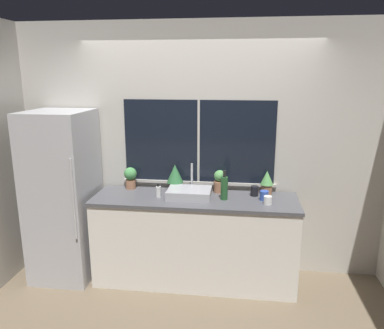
{
  "coord_description": "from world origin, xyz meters",
  "views": [
    {
      "loc": [
        0.44,
        -3.3,
        2.17
      ],
      "look_at": [
        -0.03,
        0.3,
        1.28
      ],
      "focal_mm": 35.0,
      "sensor_mm": 36.0,
      "label": 1
    }
  ],
  "objects_px": {
    "refrigerator": "(63,196)",
    "soap_bottle": "(158,192)",
    "potted_plant_far_right": "(267,182)",
    "mug_black": "(254,191)",
    "mug_blue": "(264,196)",
    "mug_white": "(268,200)",
    "potted_plant_far_left": "(130,177)",
    "sink": "(189,193)",
    "potted_plant_center_left": "(175,175)",
    "bottle_tall": "(224,187)",
    "potted_plant_center_right": "(220,181)"
  },
  "relations": [
    {
      "from": "sink",
      "to": "soap_bottle",
      "type": "relative_size",
      "value": 3.05
    },
    {
      "from": "refrigerator",
      "to": "soap_bottle",
      "type": "height_order",
      "value": "refrigerator"
    },
    {
      "from": "refrigerator",
      "to": "potted_plant_center_right",
      "type": "distance_m",
      "value": 1.67
    },
    {
      "from": "potted_plant_far_right",
      "to": "sink",
      "type": "bearing_deg",
      "value": -164.6
    },
    {
      "from": "potted_plant_far_right",
      "to": "mug_black",
      "type": "relative_size",
      "value": 2.47
    },
    {
      "from": "potted_plant_center_right",
      "to": "mug_blue",
      "type": "relative_size",
      "value": 2.52
    },
    {
      "from": "refrigerator",
      "to": "potted_plant_center_right",
      "type": "height_order",
      "value": "refrigerator"
    },
    {
      "from": "potted_plant_far_right",
      "to": "soap_bottle",
      "type": "bearing_deg",
      "value": -167.04
    },
    {
      "from": "sink",
      "to": "potted_plant_far_left",
      "type": "bearing_deg",
      "value": 162.34
    },
    {
      "from": "sink",
      "to": "potted_plant_far_left",
      "type": "relative_size",
      "value": 1.86
    },
    {
      "from": "mug_blue",
      "to": "mug_white",
      "type": "relative_size",
      "value": 1.16
    },
    {
      "from": "mug_black",
      "to": "mug_blue",
      "type": "xyz_separation_m",
      "value": [
        0.09,
        -0.13,
        -0.0
      ]
    },
    {
      "from": "mug_black",
      "to": "mug_blue",
      "type": "relative_size",
      "value": 1.06
    },
    {
      "from": "potted_plant_far_left",
      "to": "mug_blue",
      "type": "relative_size",
      "value": 2.5
    },
    {
      "from": "bottle_tall",
      "to": "mug_blue",
      "type": "distance_m",
      "value": 0.41
    },
    {
      "from": "sink",
      "to": "mug_white",
      "type": "bearing_deg",
      "value": -7.91
    },
    {
      "from": "sink",
      "to": "potted_plant_center_left",
      "type": "bearing_deg",
      "value": 130.56
    },
    {
      "from": "sink",
      "to": "mug_black",
      "type": "distance_m",
      "value": 0.68
    },
    {
      "from": "potted_plant_far_right",
      "to": "mug_blue",
      "type": "bearing_deg",
      "value": -99.73
    },
    {
      "from": "soap_bottle",
      "to": "mug_black",
      "type": "bearing_deg",
      "value": 10.07
    },
    {
      "from": "potted_plant_far_left",
      "to": "potted_plant_center_left",
      "type": "bearing_deg",
      "value": 0.0
    },
    {
      "from": "mug_black",
      "to": "mug_blue",
      "type": "distance_m",
      "value": 0.16
    },
    {
      "from": "potted_plant_center_right",
      "to": "soap_bottle",
      "type": "xyz_separation_m",
      "value": [
        -0.61,
        -0.25,
        -0.06
      ]
    },
    {
      "from": "mug_blue",
      "to": "mug_white",
      "type": "height_order",
      "value": "mug_blue"
    },
    {
      "from": "refrigerator",
      "to": "sink",
      "type": "height_order",
      "value": "refrigerator"
    },
    {
      "from": "potted_plant_far_right",
      "to": "bottle_tall",
      "type": "height_order",
      "value": "bottle_tall"
    },
    {
      "from": "refrigerator",
      "to": "mug_white",
      "type": "relative_size",
      "value": 21.98
    },
    {
      "from": "potted_plant_far_left",
      "to": "potted_plant_center_left",
      "type": "height_order",
      "value": "potted_plant_center_left"
    },
    {
      "from": "bottle_tall",
      "to": "mug_white",
      "type": "relative_size",
      "value": 3.67
    },
    {
      "from": "potted_plant_center_left",
      "to": "potted_plant_center_right",
      "type": "distance_m",
      "value": 0.49
    },
    {
      "from": "sink",
      "to": "bottle_tall",
      "type": "distance_m",
      "value": 0.36
    },
    {
      "from": "mug_blue",
      "to": "mug_white",
      "type": "distance_m",
      "value": 0.12
    },
    {
      "from": "mug_blue",
      "to": "bottle_tall",
      "type": "bearing_deg",
      "value": -175.76
    },
    {
      "from": "refrigerator",
      "to": "sink",
      "type": "xyz_separation_m",
      "value": [
        1.35,
        0.04,
        0.07
      ]
    },
    {
      "from": "potted_plant_center_right",
      "to": "soap_bottle",
      "type": "height_order",
      "value": "potted_plant_center_right"
    },
    {
      "from": "potted_plant_far_left",
      "to": "bottle_tall",
      "type": "xyz_separation_m",
      "value": [
        1.04,
        -0.24,
        -0.01
      ]
    },
    {
      "from": "sink",
      "to": "mug_black",
      "type": "bearing_deg",
      "value": 11.66
    },
    {
      "from": "potted_plant_far_left",
      "to": "potted_plant_center_right",
      "type": "height_order",
      "value": "potted_plant_center_right"
    },
    {
      "from": "potted_plant_far_left",
      "to": "mug_blue",
      "type": "distance_m",
      "value": 1.45
    },
    {
      "from": "sink",
      "to": "potted_plant_center_right",
      "type": "relative_size",
      "value": 1.84
    },
    {
      "from": "potted_plant_center_left",
      "to": "bottle_tall",
      "type": "bearing_deg",
      "value": -23.6
    },
    {
      "from": "potted_plant_far_left",
      "to": "potted_plant_far_right",
      "type": "xyz_separation_m",
      "value": [
        1.47,
        -0.0,
        0.0
      ]
    },
    {
      "from": "potted_plant_center_left",
      "to": "mug_white",
      "type": "relative_size",
      "value": 3.5
    },
    {
      "from": "mug_black",
      "to": "mug_white",
      "type": "relative_size",
      "value": 1.24
    },
    {
      "from": "refrigerator",
      "to": "potted_plant_far_left",
      "type": "height_order",
      "value": "refrigerator"
    },
    {
      "from": "potted_plant_center_left",
      "to": "soap_bottle",
      "type": "distance_m",
      "value": 0.3
    },
    {
      "from": "bottle_tall",
      "to": "mug_blue",
      "type": "height_order",
      "value": "bottle_tall"
    },
    {
      "from": "bottle_tall",
      "to": "mug_black",
      "type": "relative_size",
      "value": 2.96
    },
    {
      "from": "potted_plant_far_right",
      "to": "mug_black",
      "type": "xyz_separation_m",
      "value": [
        -0.13,
        -0.08,
        -0.08
      ]
    },
    {
      "from": "potted_plant_far_left",
      "to": "potted_plant_center_right",
      "type": "bearing_deg",
      "value": 0.0
    }
  ]
}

